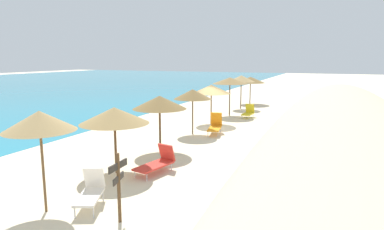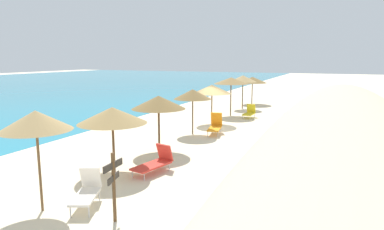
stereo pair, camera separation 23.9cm
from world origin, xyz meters
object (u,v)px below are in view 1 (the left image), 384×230
at_px(beach_umbrella_2, 160,102).
at_px(beach_umbrella_4, 211,89).
at_px(beach_umbrella_3, 193,94).
at_px(beach_umbrella_6, 241,79).
at_px(lounge_chair_2, 91,191).
at_px(beach_umbrella_7, 251,80).
at_px(lounge_chair_0, 215,126).
at_px(beach_umbrella_1, 114,116).
at_px(wooden_signpost, 119,181).
at_px(lounge_chair_1, 157,162).
at_px(beach_umbrella_0, 40,121).
at_px(beach_umbrella_5, 230,81).
at_px(lounge_chair_3, 248,112).

relative_size(beach_umbrella_2, beach_umbrella_4, 1.01).
bearing_deg(beach_umbrella_3, beach_umbrella_4, 1.25).
bearing_deg(beach_umbrella_6, beach_umbrella_2, -179.60).
distance_m(beach_umbrella_2, lounge_chair_2, 6.17).
relative_size(beach_umbrella_6, beach_umbrella_7, 1.06).
bearing_deg(lounge_chair_2, beach_umbrella_6, -111.61).
xyz_separation_m(lounge_chair_0, lounge_chair_2, (-10.30, 0.16, -0.01)).
distance_m(beach_umbrella_1, wooden_signpost, 4.07).
height_order(beach_umbrella_6, lounge_chair_1, beach_umbrella_6).
bearing_deg(beach_umbrella_0, beach_umbrella_1, 1.81).
bearing_deg(beach_umbrella_7, lounge_chair_2, -177.51).
xyz_separation_m(beach_umbrella_0, beach_umbrella_2, (6.59, -0.04, -0.29)).
distance_m(beach_umbrella_7, lounge_chair_2, 23.60).
bearing_deg(beach_umbrella_7, lounge_chair_0, -174.90).
relative_size(lounge_chair_1, lounge_chair_2, 1.19).
relative_size(beach_umbrella_1, beach_umbrella_3, 1.00).
height_order(beach_umbrella_5, lounge_chair_3, beach_umbrella_5).
relative_size(beach_umbrella_2, wooden_signpost, 1.39).
bearing_deg(beach_umbrella_4, beach_umbrella_1, 179.88).
xyz_separation_m(beach_umbrella_2, beach_umbrella_5, (10.67, -0.03, 0.31)).
height_order(beach_umbrella_6, wooden_signpost, beach_umbrella_6).
bearing_deg(lounge_chair_2, beach_umbrella_1, -93.05).
distance_m(beach_umbrella_7, lounge_chair_0, 13.38).
bearing_deg(beach_umbrella_1, beach_umbrella_7, -0.10).
relative_size(beach_umbrella_7, lounge_chair_3, 1.97).
distance_m(lounge_chair_2, wooden_signpost, 1.50).
xyz_separation_m(beach_umbrella_0, beach_umbrella_5, (17.25, -0.06, 0.02)).
xyz_separation_m(beach_umbrella_0, wooden_signpost, (0.29, -2.23, -1.45)).
height_order(beach_umbrella_3, lounge_chair_1, beach_umbrella_3).
relative_size(beach_umbrella_1, beach_umbrella_2, 0.98).
bearing_deg(beach_umbrella_0, wooden_signpost, -82.59).
height_order(beach_umbrella_0, beach_umbrella_4, beach_umbrella_0).
distance_m(beach_umbrella_2, beach_umbrella_3, 3.90).
bearing_deg(lounge_chair_0, beach_umbrella_4, -76.77).
bearing_deg(lounge_chair_0, beach_umbrella_6, -94.36).
relative_size(beach_umbrella_3, lounge_chair_3, 1.88).
height_order(beach_umbrella_4, wooden_signpost, beach_umbrella_4).
relative_size(beach_umbrella_0, lounge_chair_1, 1.58).
distance_m(beach_umbrella_5, lounge_chair_1, 13.44).
xyz_separation_m(beach_umbrella_7, lounge_chair_3, (-7.32, -1.63, -1.83)).
bearing_deg(wooden_signpost, lounge_chair_3, -1.19).
height_order(beach_umbrella_7, wooden_signpost, beach_umbrella_7).
relative_size(beach_umbrella_3, lounge_chair_0, 1.53).
distance_m(beach_umbrella_5, beach_umbrella_6, 3.68).
bearing_deg(beach_umbrella_5, lounge_chair_2, -176.94).
distance_m(beach_umbrella_1, lounge_chair_3, 13.72).
bearing_deg(lounge_chair_0, beach_umbrella_7, -96.01).
distance_m(beach_umbrella_1, lounge_chair_2, 3.34).
height_order(beach_umbrella_7, lounge_chair_1, beach_umbrella_7).
distance_m(lounge_chair_1, lounge_chair_3, 12.91).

